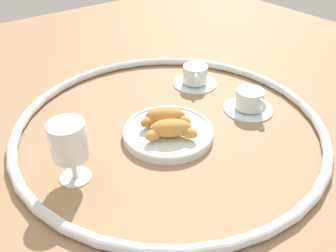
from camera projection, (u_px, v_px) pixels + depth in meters
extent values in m
plane|color=#997551|center=(170.00, 128.00, 0.92)|extent=(2.20, 2.20, 0.00)
torus|color=silver|center=(170.00, 124.00, 0.92)|extent=(0.79, 0.79, 0.02)
cylinder|color=silver|center=(168.00, 133.00, 0.89)|extent=(0.23, 0.23, 0.02)
torus|color=silver|center=(168.00, 130.00, 0.89)|extent=(0.23, 0.23, 0.01)
ellipsoid|color=#BC7A38|center=(165.00, 116.00, 0.89)|extent=(0.11, 0.10, 0.04)
ellipsoid|color=#BC7A38|center=(148.00, 122.00, 0.88)|extent=(0.04, 0.03, 0.03)
ellipsoid|color=#BC7A38|center=(183.00, 121.00, 0.89)|extent=(0.04, 0.05, 0.03)
ellipsoid|color=#CC893D|center=(171.00, 128.00, 0.85)|extent=(0.11, 0.09, 0.04)
ellipsoid|color=#CC893D|center=(153.00, 135.00, 0.84)|extent=(0.05, 0.03, 0.03)
ellipsoid|color=#CC893D|center=(189.00, 133.00, 0.85)|extent=(0.04, 0.05, 0.03)
cylinder|color=silver|center=(248.00, 108.00, 0.99)|extent=(0.14, 0.14, 0.01)
cylinder|color=silver|center=(250.00, 99.00, 0.98)|extent=(0.08, 0.08, 0.05)
cylinder|color=brown|center=(251.00, 92.00, 0.96)|extent=(0.07, 0.07, 0.01)
torus|color=silver|center=(260.00, 106.00, 0.94)|extent=(0.02, 0.04, 0.04)
cylinder|color=silver|center=(195.00, 83.00, 1.12)|extent=(0.14, 0.14, 0.01)
cylinder|color=silver|center=(195.00, 74.00, 1.10)|extent=(0.08, 0.08, 0.05)
cylinder|color=brown|center=(195.00, 67.00, 1.09)|extent=(0.07, 0.07, 0.01)
torus|color=silver|center=(196.00, 80.00, 1.06)|extent=(0.03, 0.04, 0.04)
cylinder|color=white|center=(76.00, 176.00, 0.77)|extent=(0.07, 0.07, 0.01)
cylinder|color=white|center=(73.00, 166.00, 0.75)|extent=(0.01, 0.01, 0.05)
cylinder|color=white|center=(68.00, 140.00, 0.71)|extent=(0.08, 0.08, 0.08)
cylinder|color=gold|center=(69.00, 145.00, 0.72)|extent=(0.07, 0.07, 0.05)
cube|color=white|center=(70.00, 146.00, 0.86)|extent=(0.05, 0.04, 0.01)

